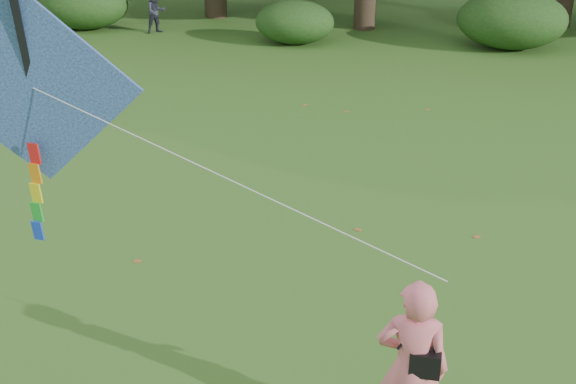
# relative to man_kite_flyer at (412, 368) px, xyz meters

# --- Properties ---
(man_kite_flyer) EXTENTS (0.73, 0.48, 1.97)m
(man_kite_flyer) POSITION_rel_man_kite_flyer_xyz_m (0.00, 0.00, 0.00)
(man_kite_flyer) COLOR #DD6870
(man_kite_flyer) RESTS_ON ground
(bystander_left) EXTENTS (0.90, 0.90, 1.48)m
(bystander_left) POSITION_rel_man_kite_flyer_xyz_m (-10.12, 18.44, -0.25)
(bystander_left) COLOR #2C2B3A
(bystander_left) RESTS_ON ground
(crossbody_bag) EXTENTS (0.43, 0.20, 0.75)m
(crossbody_bag) POSITION_rel_man_kite_flyer_xyz_m (0.12, -0.03, 0.13)
(crossbody_bag) COLOR black
(crossbody_bag) RESTS_ON ground
(flying_kite) EXTENTS (6.00, 1.70, 3.24)m
(flying_kite) POSITION_rel_man_kite_flyer_xyz_m (-4.49, 1.24, 2.18)
(flying_kite) COLOR #283DB1
(flying_kite) RESTS_ON ground
(shrub_band) EXTENTS (39.15, 3.22, 1.88)m
(shrub_band) POSITION_rel_man_kite_flyer_xyz_m (-1.68, 18.32, -0.13)
(shrub_band) COLOR #264919
(shrub_band) RESTS_ON ground
(fallen_leaves) EXTENTS (8.52, 12.78, 0.01)m
(fallen_leaves) POSITION_rel_man_kite_flyer_xyz_m (-0.93, 4.79, -0.98)
(fallen_leaves) COLOR #935828
(fallen_leaves) RESTS_ON ground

